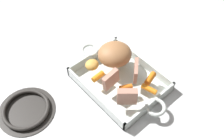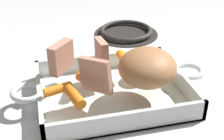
# 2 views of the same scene
# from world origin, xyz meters

# --- Properties ---
(ground_plane) EXTENTS (2.36, 2.36, 0.00)m
(ground_plane) POSITION_xyz_m (0.00, 0.00, 0.00)
(ground_plane) COLOR silver
(roasting_dish) EXTENTS (0.42, 0.25, 0.05)m
(roasting_dish) POSITION_xyz_m (0.00, 0.00, 0.01)
(roasting_dish) COLOR silver
(roasting_dish) RESTS_ON ground_plane
(pork_roast) EXTENTS (0.16, 0.17, 0.07)m
(pork_roast) POSITION_xyz_m (0.06, -0.03, 0.08)
(pork_roast) COLOR #A26D43
(pork_roast) RESTS_ON roasting_dish
(roast_slice_outer) EXTENTS (0.06, 0.06, 0.08)m
(roast_slice_outer) POSITION_xyz_m (-0.04, -0.04, 0.08)
(roast_slice_outer) COLOR tan
(roast_slice_outer) RESTS_ON roasting_dish
(roast_slice_thin) EXTENTS (0.06, 0.06, 0.07)m
(roast_slice_thin) POSITION_xyz_m (-0.10, 0.06, 0.08)
(roast_slice_thin) COLOR tan
(roast_slice_thin) RESTS_ON roasting_dish
(roast_slice_thick) EXTENTS (0.02, 0.07, 0.07)m
(roast_slice_thick) POSITION_xyz_m (-0.01, 0.05, 0.08)
(roast_slice_thick) COLOR tan
(roast_slice_thick) RESTS_ON roasting_dish
(baby_carrot_long) EXTENTS (0.04, 0.06, 0.03)m
(baby_carrot_long) POSITION_xyz_m (-0.09, -0.06, 0.06)
(baby_carrot_long) COLOR orange
(baby_carrot_long) RESTS_ON roasting_dish
(baby_carrot_northwest) EXTENTS (0.06, 0.03, 0.02)m
(baby_carrot_northwest) POSITION_xyz_m (-0.12, -0.03, 0.05)
(baby_carrot_northwest) COLOR orange
(baby_carrot_northwest) RESTS_ON roasting_dish
(baby_carrot_short) EXTENTS (0.04, 0.05, 0.02)m
(baby_carrot_short) POSITION_xyz_m (-0.06, 0.03, 0.06)
(baby_carrot_short) COLOR orange
(baby_carrot_short) RESTS_ON roasting_dish
(baby_carrot_center_left) EXTENTS (0.02, 0.05, 0.02)m
(baby_carrot_center_left) POSITION_xyz_m (0.04, 0.07, 0.06)
(baby_carrot_center_left) COLOR orange
(baby_carrot_center_left) RESTS_ON roasting_dish
(potato_corner) EXTENTS (0.06, 0.06, 0.03)m
(potato_corner) POSITION_xyz_m (0.09, 0.05, 0.06)
(potato_corner) COLOR gold
(potato_corner) RESTS_ON roasting_dish
(stove_burner_rear) EXTENTS (0.20, 0.20, 0.02)m
(stove_burner_rear) POSITION_xyz_m (0.12, 0.32, 0.01)
(stove_burner_rear) COLOR #282623
(stove_burner_rear) RESTS_ON ground_plane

